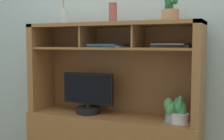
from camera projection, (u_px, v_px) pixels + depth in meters
back_wall at (122, 22)px, 2.79m from camera, size 6.00×0.02×2.80m
media_console at (112, 131)px, 2.66m from camera, size 1.52×0.46×1.38m
tv_monitor at (88, 97)px, 2.69m from camera, size 0.48×0.21×0.36m
potted_orchid at (171, 111)px, 2.40m from camera, size 0.13×0.12×0.19m
potted_fern at (180, 113)px, 2.37m from camera, size 0.17×0.17×0.22m
magazine_stack_left at (171, 45)px, 2.42m from camera, size 0.31×0.23×0.03m
magazine_stack_centre at (108, 46)px, 2.55m from camera, size 0.33×0.28×0.03m
diffuser_bottle at (64, 17)px, 2.77m from camera, size 0.07×0.07×0.29m
potted_succulent at (170, 12)px, 2.38m from camera, size 0.16×0.16×0.23m
ceramic_vase at (113, 13)px, 2.58m from camera, size 0.07×0.07×0.17m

